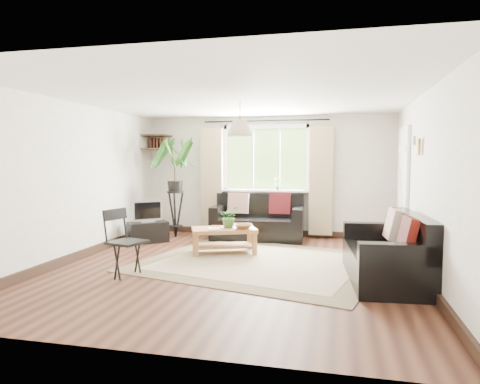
% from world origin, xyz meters
% --- Properties ---
extents(floor, '(5.50, 5.50, 0.00)m').
position_xyz_m(floor, '(0.00, 0.00, 0.00)').
color(floor, black).
rests_on(floor, ground).
extents(ceiling, '(5.50, 5.50, 0.00)m').
position_xyz_m(ceiling, '(0.00, 0.00, 2.40)').
color(ceiling, white).
rests_on(ceiling, floor).
extents(wall_back, '(5.00, 0.02, 2.40)m').
position_xyz_m(wall_back, '(0.00, 2.75, 1.20)').
color(wall_back, beige).
rests_on(wall_back, floor).
extents(wall_front, '(5.00, 0.02, 2.40)m').
position_xyz_m(wall_front, '(0.00, -2.75, 1.20)').
color(wall_front, beige).
rests_on(wall_front, floor).
extents(wall_left, '(0.02, 5.50, 2.40)m').
position_xyz_m(wall_left, '(-2.50, 0.00, 1.20)').
color(wall_left, beige).
rests_on(wall_left, floor).
extents(wall_right, '(0.02, 5.50, 2.40)m').
position_xyz_m(wall_right, '(2.50, 0.00, 1.20)').
color(wall_right, beige).
rests_on(wall_right, floor).
extents(rug, '(3.92, 3.57, 0.02)m').
position_xyz_m(rug, '(0.31, 0.38, 0.01)').
color(rug, beige).
rests_on(rug, floor).
extents(window, '(2.50, 0.16, 2.16)m').
position_xyz_m(window, '(0.00, 2.71, 1.55)').
color(window, white).
rests_on(window, wall_back).
extents(door, '(0.06, 0.96, 2.06)m').
position_xyz_m(door, '(2.47, 1.70, 1.00)').
color(door, silver).
rests_on(door, wall_right).
extents(corner_shelf, '(0.50, 0.50, 0.34)m').
position_xyz_m(corner_shelf, '(-2.25, 2.50, 1.89)').
color(corner_shelf, black).
rests_on(corner_shelf, wall_back).
extents(pendant_lamp, '(0.36, 0.36, 0.54)m').
position_xyz_m(pendant_lamp, '(0.00, 0.40, 2.05)').
color(pendant_lamp, beige).
rests_on(pendant_lamp, ceiling).
extents(wall_sconce, '(0.12, 0.12, 0.28)m').
position_xyz_m(wall_sconce, '(2.43, 0.30, 1.74)').
color(wall_sconce, beige).
rests_on(wall_sconce, wall_right).
extents(sofa_back, '(1.78, 0.95, 0.82)m').
position_xyz_m(sofa_back, '(-0.08, 2.26, 0.41)').
color(sofa_back, black).
rests_on(sofa_back, floor).
extents(sofa_right, '(1.79, 1.01, 0.81)m').
position_xyz_m(sofa_right, '(2.01, -0.20, 0.41)').
color(sofa_right, black).
rests_on(sofa_right, floor).
extents(coffee_table, '(1.16, 0.90, 0.42)m').
position_xyz_m(coffee_table, '(-0.38, 0.88, 0.21)').
color(coffee_table, brown).
rests_on(coffee_table, floor).
extents(table_plant, '(0.39, 0.36, 0.36)m').
position_xyz_m(table_plant, '(-0.31, 0.95, 0.60)').
color(table_plant, '#366729').
rests_on(table_plant, coffee_table).
extents(bowl, '(0.38, 0.38, 0.07)m').
position_xyz_m(bowl, '(-0.07, 0.90, 0.46)').
color(bowl, brown).
rests_on(bowl, coffee_table).
extents(book_a, '(0.25, 0.29, 0.02)m').
position_xyz_m(book_a, '(-0.59, 0.69, 0.43)').
color(book_a, white).
rests_on(book_a, coffee_table).
extents(book_b, '(0.19, 0.23, 0.02)m').
position_xyz_m(book_b, '(-0.61, 0.90, 0.43)').
color(book_b, brown).
rests_on(book_b, coffee_table).
extents(tv_stand, '(0.79, 0.77, 0.38)m').
position_xyz_m(tv_stand, '(-2.01, 1.49, 0.19)').
color(tv_stand, black).
rests_on(tv_stand, floor).
extents(tv, '(0.53, 0.49, 0.42)m').
position_xyz_m(tv, '(-2.01, 1.49, 0.59)').
color(tv, '#A5A5AA').
rests_on(tv, tv_stand).
extents(palm_stand, '(0.84, 0.84, 1.96)m').
position_xyz_m(palm_stand, '(-1.71, 2.13, 0.98)').
color(palm_stand, black).
rests_on(palm_stand, floor).
extents(folding_chair, '(0.57, 0.57, 0.88)m').
position_xyz_m(folding_chair, '(-1.25, -0.74, 0.44)').
color(folding_chair, black).
rests_on(folding_chair, floor).
extents(sill_plant, '(0.14, 0.10, 0.27)m').
position_xyz_m(sill_plant, '(0.25, 2.63, 1.06)').
color(sill_plant, '#2D6023').
rests_on(sill_plant, window).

